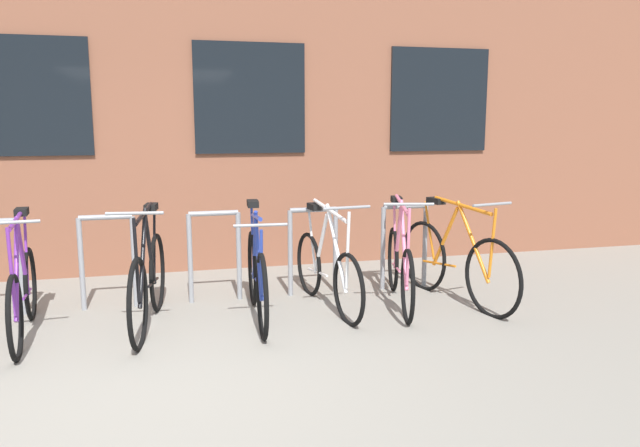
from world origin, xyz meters
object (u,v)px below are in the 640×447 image
(bicycle_pink, at_px, (400,265))
(bicycle_purple, at_px, (23,291))
(bicycle_black, at_px, (148,281))
(bicycle_blue, at_px, (257,276))
(bicycle_orange, at_px, (455,262))
(bicycle_white, at_px, (327,269))

(bicycle_pink, distance_m, bicycle_purple, 3.37)
(bicycle_pink, bearing_deg, bicycle_black, -177.70)
(bicycle_blue, height_order, bicycle_orange, bicycle_orange)
(bicycle_pink, relative_size, bicycle_purple, 1.02)
(bicycle_black, bearing_deg, bicycle_orange, 0.61)
(bicycle_white, xyz_separation_m, bicycle_purple, (-2.64, -0.14, 0.01))
(bicycle_white, height_order, bicycle_purple, same)
(bicycle_blue, xyz_separation_m, bicycle_orange, (1.98, 0.04, 0.01))
(bicycle_blue, bearing_deg, bicycle_black, 179.44)
(bicycle_purple, relative_size, bicycle_black, 0.97)
(bicycle_pink, bearing_deg, bicycle_blue, -175.81)
(bicycle_orange, bearing_deg, bicycle_blue, -178.84)
(bicycle_blue, relative_size, bicycle_black, 0.99)
(bicycle_white, bearing_deg, bicycle_orange, -5.16)
(bicycle_white, relative_size, bicycle_orange, 0.95)
(bicycle_black, distance_m, bicycle_orange, 2.92)
(bicycle_purple, bearing_deg, bicycle_black, -0.38)
(bicycle_white, distance_m, bicycle_orange, 1.29)
(bicycle_pink, distance_m, bicycle_black, 2.36)
(bicycle_blue, distance_m, bicycle_purple, 1.95)
(bicycle_blue, distance_m, bicycle_pink, 1.42)
(bicycle_purple, bearing_deg, bicycle_orange, 0.35)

